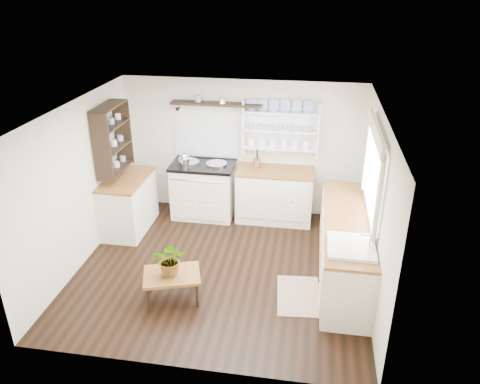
# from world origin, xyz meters

# --- Properties ---
(floor) EXTENTS (4.00, 3.80, 0.01)m
(floor) POSITION_xyz_m (0.00, 0.00, 0.00)
(floor) COLOR black
(floor) RESTS_ON ground
(wall_back) EXTENTS (4.00, 0.02, 2.30)m
(wall_back) POSITION_xyz_m (0.00, 1.90, 1.15)
(wall_back) COLOR beige
(wall_back) RESTS_ON ground
(wall_right) EXTENTS (0.02, 3.80, 2.30)m
(wall_right) POSITION_xyz_m (2.00, 0.00, 1.15)
(wall_right) COLOR beige
(wall_right) RESTS_ON ground
(wall_left) EXTENTS (0.02, 3.80, 2.30)m
(wall_left) POSITION_xyz_m (-2.00, 0.00, 1.15)
(wall_left) COLOR beige
(wall_left) RESTS_ON ground
(ceiling) EXTENTS (4.00, 3.80, 0.01)m
(ceiling) POSITION_xyz_m (0.00, 0.00, 2.30)
(ceiling) COLOR white
(ceiling) RESTS_ON wall_back
(window) EXTENTS (0.08, 1.55, 1.22)m
(window) POSITION_xyz_m (1.95, 0.15, 1.56)
(window) COLOR white
(window) RESTS_ON wall_right
(aga_cooker) EXTENTS (1.06, 0.73, 0.98)m
(aga_cooker) POSITION_xyz_m (-0.61, 1.57, 0.48)
(aga_cooker) COLOR white
(aga_cooker) RESTS_ON floor
(back_cabinets) EXTENTS (1.27, 0.63, 0.90)m
(back_cabinets) POSITION_xyz_m (0.60, 1.60, 0.46)
(back_cabinets) COLOR silver
(back_cabinets) RESTS_ON floor
(right_cabinets) EXTENTS (0.62, 2.43, 0.90)m
(right_cabinets) POSITION_xyz_m (1.70, 0.10, 0.46)
(right_cabinets) COLOR silver
(right_cabinets) RESTS_ON floor
(belfast_sink) EXTENTS (0.55, 0.60, 0.45)m
(belfast_sink) POSITION_xyz_m (1.70, -0.65, 0.80)
(belfast_sink) COLOR white
(belfast_sink) RESTS_ON right_cabinets
(left_cabinets) EXTENTS (0.62, 1.13, 0.90)m
(left_cabinets) POSITION_xyz_m (-1.70, 0.90, 0.46)
(left_cabinets) COLOR silver
(left_cabinets) RESTS_ON floor
(plate_rack) EXTENTS (1.20, 0.22, 0.90)m
(plate_rack) POSITION_xyz_m (0.65, 1.86, 1.56)
(plate_rack) COLOR white
(plate_rack) RESTS_ON wall_back
(high_shelf) EXTENTS (1.50, 0.29, 0.16)m
(high_shelf) POSITION_xyz_m (-0.40, 1.78, 1.91)
(high_shelf) COLOR black
(high_shelf) RESTS_ON wall_back
(left_shelving) EXTENTS (0.28, 0.80, 1.05)m
(left_shelving) POSITION_xyz_m (-1.84, 0.90, 1.55)
(left_shelving) COLOR black
(left_shelving) RESTS_ON wall_left
(kettle) EXTENTS (0.19, 0.19, 0.24)m
(kettle) POSITION_xyz_m (-0.89, 1.45, 1.05)
(kettle) COLOR silver
(kettle) RESTS_ON aga_cooker
(utensil_crock) EXTENTS (0.12, 0.12, 0.14)m
(utensil_crock) POSITION_xyz_m (0.28, 1.68, 0.98)
(utensil_crock) COLOR brown
(utensil_crock) RESTS_ON back_cabinets
(center_table) EXTENTS (0.82, 0.69, 0.38)m
(center_table) POSITION_xyz_m (-0.47, -0.78, 0.34)
(center_table) COLOR brown
(center_table) RESTS_ON floor
(potted_plant) EXTENTS (0.42, 0.37, 0.44)m
(potted_plant) POSITION_xyz_m (-0.47, -0.78, 0.60)
(potted_plant) COLOR #3F7233
(potted_plant) RESTS_ON center_table
(floor_rug) EXTENTS (0.62, 0.89, 0.02)m
(floor_rug) POSITION_xyz_m (1.12, -0.48, 0.01)
(floor_rug) COLOR brown
(floor_rug) RESTS_ON floor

